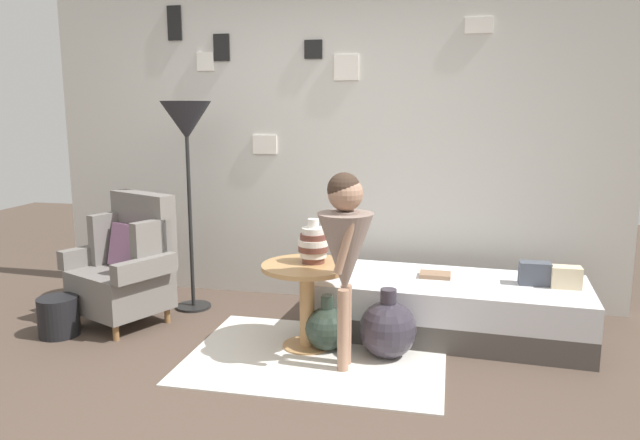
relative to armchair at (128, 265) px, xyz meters
The scene contains 15 objects.
ground_plane 1.71m from the armchair, 36.49° to the right, with size 12.00×12.00×0.00m, color #4C3D33.
gallery_wall 1.86m from the armchair, 35.97° to the left, with size 4.80×0.12×2.60m.
rug 1.63m from the armchair, 12.96° to the right, with size 1.64×1.22×0.01m, color silver.
armchair is the anchor object (origin of this frame).
daybed 2.38m from the armchair, ahead, with size 1.95×0.92×0.40m.
pillow_head 3.13m from the armchair, ahead, with size 0.20×0.12×0.15m, color beige.
pillow_mid 2.94m from the armchair, ahead, with size 0.21×0.12×0.16m, color #474C56.
side_table 1.44m from the armchair, ahead, with size 0.61×0.61×0.58m.
vase_striped 1.49m from the armchair, ahead, with size 0.20×0.20×0.30m.
floor_lamp 1.12m from the armchair, 50.54° to the left, with size 0.39×0.39×1.65m.
person_child 1.83m from the armchair, 15.34° to the right, with size 0.34×0.34×1.23m.
book_on_daybed 2.28m from the armchair, ahead, with size 0.22×0.16×0.03m, color #916F53.
demijohn_near 1.61m from the armchair, ahead, with size 0.29×0.29×0.38m.
demijohn_far 2.01m from the armchair, ahead, with size 0.37×0.37×0.46m.
magazine_basket 0.59m from the armchair, 133.53° to the right, with size 0.28×0.28×0.28m, color black.
Camera 1 is at (1.01, -2.96, 1.59)m, focal length 33.74 mm.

